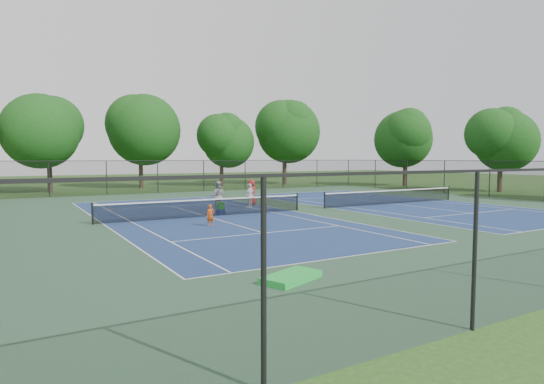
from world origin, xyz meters
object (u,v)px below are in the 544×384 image
tree_back_b (140,126)px  tree_back_a (48,128)px  tree_back_c (221,138)px  child_player (210,215)px  bystander_c (252,192)px  ball_hopper (221,206)px  tree_side_e (406,135)px  instructor (218,196)px  tree_back_d (285,128)px  tree_side_f (501,137)px  bystander_a (250,196)px  ball_crate (221,212)px

tree_back_b → tree_back_a: bearing=-167.5°
tree_back_c → child_player: tree_back_c is taller
bystander_c → ball_hopper: bystander_c is taller
tree_back_b → tree_back_c: bearing=-6.3°
tree_back_a → child_player: bearing=-80.0°
bystander_c → child_player: bearing=24.7°
tree_side_e → instructor: bearing=-157.0°
tree_back_d → ball_hopper: bearing=-128.9°
tree_side_f → child_player: (-32.19, -6.35, -4.73)m
tree_back_b → tree_side_e: bearing=-24.0°
bystander_c → instructor: bearing=8.4°
tree_side_f → ball_hopper: (-29.99, -2.56, -4.73)m
tree_back_d → child_player: 35.17m
tree_side_e → ball_hopper: (-28.99, -13.56, -5.29)m
tree_back_b → bystander_c: (2.09, -21.62, -5.72)m
tree_back_c → ball_hopper: tree_back_c is taller
bystander_a → bystander_c: 1.82m
instructor → bystander_a: (2.70, 0.96, -0.14)m
tree_back_d → tree_side_e: size_ratio=1.17×
bystander_a → ball_crate: bearing=7.9°
tree_back_d → tree_side_f: tree_back_d is taller
tree_side_f → ball_hopper: 30.47m
instructor → bystander_a: size_ratio=1.17×
bystander_c → ball_hopper: size_ratio=4.54×
ball_crate → tree_side_f: bearing=4.9°
instructor → ball_crate: 1.67m
tree_back_a → bystander_c: size_ratio=5.20×
ball_hopper → tree_back_b: bearing=85.6°
tree_back_a → tree_side_f: bearing=-29.6°
tree_side_f → bystander_a: tree_side_f is taller
instructor → bystander_c: size_ratio=1.06×
tree_back_b → tree_back_d: size_ratio=0.97×
tree_back_d → tree_side_e: (10.00, -10.00, -1.02)m
instructor → bystander_c: (3.64, 2.51, -0.05)m
child_player → bystander_a: 8.17m
tree_back_a → ball_hopper: bearing=-73.4°
tree_back_a → bystander_a: (10.14, -21.17, -5.24)m
tree_back_b → instructor: bearing=-93.7°
child_player → tree_back_d: bearing=54.6°
tree_back_a → ball_hopper: tree_back_a is taller
bystander_c → ball_crate: 5.71m
tree_back_c → ball_hopper: bearing=-114.1°
tree_back_a → instructor: size_ratio=4.90×
instructor → bystander_a: 2.87m
tree_side_f → ball_hopper: bearing=-175.1°
bystander_c → ball_crate: size_ratio=4.23×
tree_back_c → child_player: size_ratio=8.07×
tree_back_c → tree_back_d: 8.17m
tree_side_f → bystander_a: bearing=-179.6°
tree_back_c → bystander_a: size_ratio=5.27×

